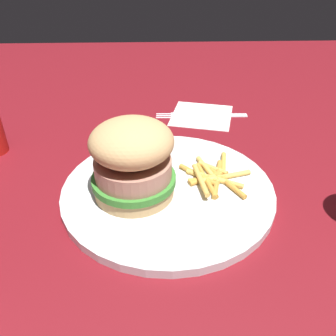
{
  "coord_description": "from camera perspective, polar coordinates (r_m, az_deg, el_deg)",
  "views": [
    {
      "loc": [
        -0.35,
        0.03,
        0.29
      ],
      "look_at": [
        0.03,
        0.02,
        0.04
      ],
      "focal_mm": 37.83,
      "sensor_mm": 36.0,
      "label": 1
    }
  ],
  "objects": [
    {
      "name": "plate",
      "position": [
        0.47,
        -0.0,
        -3.63
      ],
      "size": [
        0.28,
        0.28,
        0.01
      ],
      "primitive_type": "cylinder",
      "color": "silver",
      "rests_on": "ground_plane"
    },
    {
      "name": "fork",
      "position": [
        0.68,
        5.31,
        8.64
      ],
      "size": [
        0.02,
        0.17,
        0.0
      ],
      "color": "silver",
      "rests_on": "napkin"
    },
    {
      "name": "napkin",
      "position": [
        0.68,
        5.44,
        8.45
      ],
      "size": [
        0.13,
        0.13,
        0.0
      ],
      "primitive_type": "cube",
      "rotation": [
        0.0,
        0.0,
        -0.24
      ],
      "color": "white",
      "rests_on": "ground_plane"
    },
    {
      "name": "ground_plane",
      "position": [
        0.45,
        2.8,
        -6.29
      ],
      "size": [
        1.6,
        1.6,
        0.0
      ],
      "primitive_type": "plane",
      "color": "maroon"
    },
    {
      "name": "sandwich",
      "position": [
        0.43,
        -5.73,
        1.36
      ],
      "size": [
        0.11,
        0.11,
        0.1
      ],
      "color": "tan",
      "rests_on": "plate"
    },
    {
      "name": "fries_pile",
      "position": [
        0.48,
        7.19,
        -1.33
      ],
      "size": [
        0.11,
        0.1,
        0.01
      ],
      "color": "#E5B251",
      "rests_on": "plate"
    }
  ]
}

